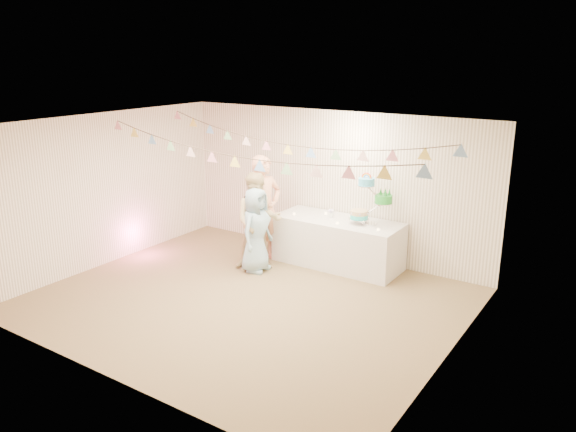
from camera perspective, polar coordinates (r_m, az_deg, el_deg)
The scene contains 23 objects.
floor at distance 8.47m, azimuth -4.16°, elevation -8.55°, with size 6.00×6.00×0.00m, color brown.
ceiling at distance 7.75m, azimuth -4.56°, elevation 9.17°, with size 6.00×6.00×0.00m, color silver.
back_wall at distance 10.04m, azimuth 4.42°, elevation 3.28°, with size 6.00×6.00×0.00m, color white.
front_wall at distance 6.34m, azimuth -18.36°, elevation -5.42°, with size 6.00×6.00×0.00m, color white.
left_wall at distance 10.08m, azimuth -17.98°, elevation 2.58°, with size 5.00×5.00×0.00m, color white.
right_wall at distance 6.69m, azimuth 16.47°, elevation -4.10°, with size 5.00×5.00×0.00m, color white.
table at distance 9.70m, azimuth 5.09°, elevation -2.68°, with size 2.18×0.87×0.82m, color silver.
cake_stand at distance 9.29m, azimuth 8.33°, elevation 1.15°, with size 0.72×0.42×0.81m, color silver, non-canonical shape.
cake_bottom at distance 9.39m, azimuth 7.27°, elevation -0.67°, with size 0.31×0.31×0.15m, color #2BCDC4, non-canonical shape.
cake_middle at distance 9.31m, azimuth 9.55°, elevation 0.82°, with size 0.27×0.27×0.22m, color #1F8F29, non-canonical shape.
cake_top_tier at distance 9.23m, azimuth 7.97°, elevation 2.50°, with size 0.25×0.25×0.19m, color #48B9E2, non-canonical shape.
platter at distance 9.79m, azimuth 2.45°, elevation -0.31°, with size 0.30×0.30×0.02m, color white.
posy at distance 9.69m, azimuth 4.40°, elevation -0.10°, with size 0.13×0.13×0.15m, color white, non-canonical shape.
person_adult_a at distance 9.74m, azimuth -2.44°, elevation 0.71°, with size 0.69×0.45×1.88m, color #EBA27A.
person_adult_b at distance 9.43m, azimuth -3.05°, elevation -0.53°, with size 0.81×0.63×1.66m, color tan.
person_child at distance 9.33m, azimuth -3.27°, elevation -1.43°, with size 0.70×0.46×1.43m, color #8DB5C7.
bunting_back at distance 8.67m, azimuth -0.01°, elevation 8.31°, with size 5.60×1.10×0.40m, color pink, non-canonical shape.
bunting_front at distance 7.63m, azimuth -5.44°, elevation 6.92°, with size 5.60×0.90×0.36m, color #72A5E5, non-canonical shape.
tealight_0 at distance 9.84m, azimuth 0.64°, elevation 0.24°, with size 0.04×0.04×0.03m, color #FFD88C.
tealight_1 at distance 9.88m, azimuth 3.87°, elevation 0.29°, with size 0.04×0.04×0.03m, color #FFD88C.
tealight_2 at distance 9.34m, azimuth 5.04°, elevation -0.70°, with size 0.04×0.04×0.03m, color #FFD88C.
tealight_3 at distance 9.61m, azimuth 7.61°, elevation -0.30°, with size 0.04×0.04×0.03m, color #FFD88C.
tealight_4 at distance 9.07m, azimuth 9.16°, elevation -1.37°, with size 0.04×0.04×0.03m, color #FFD88C.
Camera 1 is at (4.74, -6.06, 3.56)m, focal length 35.00 mm.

